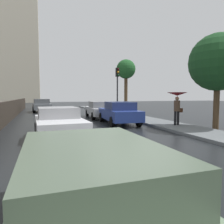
# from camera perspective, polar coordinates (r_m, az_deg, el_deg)

# --- Properties ---
(ground) EXTENTS (120.00, 120.00, 0.00)m
(ground) POSITION_cam_1_polar(r_m,az_deg,el_deg) (5.22, 7.99, -16.16)
(ground) COLOR black
(car_green_near_kerb) EXTENTS (1.78, 4.51, 1.29)m
(car_green_near_kerb) POSITION_cam_1_polar(r_m,az_deg,el_deg) (2.38, -3.92, -24.52)
(car_green_near_kerb) COLOR slate
(car_green_near_kerb) RESTS_ON ground
(car_silver_mid_road) EXTENTS (2.09, 4.65, 1.36)m
(car_silver_mid_road) POSITION_cam_1_polar(r_m,az_deg,el_deg) (17.48, -3.35, 0.75)
(car_silver_mid_road) COLOR #B2B5BA
(car_silver_mid_road) RESTS_ON ground
(car_grey_far_ahead) EXTENTS (2.07, 4.00, 1.47)m
(car_grey_far_ahead) POSITION_cam_1_polar(r_m,az_deg,el_deg) (24.90, -18.62, 1.75)
(car_grey_far_ahead) COLOR slate
(car_grey_far_ahead) RESTS_ON ground
(car_white_behind_camera) EXTENTS (1.91, 3.85, 1.36)m
(car_white_behind_camera) POSITION_cam_1_polar(r_m,az_deg,el_deg) (8.68, -14.29, -3.11)
(car_white_behind_camera) COLOR silver
(car_white_behind_camera) RESTS_ON ground
(car_blue_far_lane) EXTENTS (2.11, 4.52, 1.44)m
(car_blue_far_lane) POSITION_cam_1_polar(r_m,az_deg,el_deg) (13.56, 1.90, -0.17)
(car_blue_far_lane) COLOR navy
(car_blue_far_lane) RESTS_ON ground
(pedestrian_with_umbrella_near) EXTENTS (1.15, 1.15, 1.89)m
(pedestrian_with_umbrella_near) POSITION_cam_1_polar(r_m,az_deg,el_deg) (12.59, 17.33, 3.47)
(pedestrian_with_umbrella_near) COLOR black
(pedestrian_with_umbrella_near) RESTS_ON sidewalk_strip
(traffic_light) EXTENTS (0.26, 0.39, 4.08)m
(traffic_light) POSITION_cam_1_polar(r_m,az_deg,el_deg) (18.13, 1.50, 8.07)
(traffic_light) COLOR black
(traffic_light) RESTS_ON sidewalk_strip
(street_tree_near) EXTENTS (2.99, 2.99, 5.08)m
(street_tree_near) POSITION_cam_1_polar(r_m,az_deg,el_deg) (12.53, 26.91, 11.90)
(street_tree_near) COLOR #4C3823
(street_tree_near) RESTS_ON ground
(street_tree_far) EXTENTS (2.04, 2.04, 5.70)m
(street_tree_far) POSITION_cam_1_polar(r_m,az_deg,el_deg) (22.82, 3.83, 11.21)
(street_tree_far) COLOR #4C3823
(street_tree_far) RESTS_ON ground
(distant_tower) EXTENTS (11.78, 6.47, 39.44)m
(distant_tower) POSITION_cam_1_polar(r_m,az_deg,el_deg) (64.58, -24.82, 18.13)
(distant_tower) COLOR beige
(distant_tower) RESTS_ON ground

